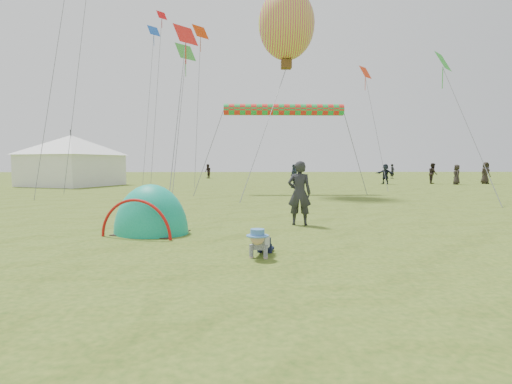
{
  "coord_description": "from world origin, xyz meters",
  "views": [
    {
      "loc": [
        0.75,
        -7.33,
        1.7
      ],
      "look_at": [
        1.05,
        2.33,
        1.0
      ],
      "focal_mm": 28.0,
      "sensor_mm": 36.0,
      "label": 1
    }
  ],
  "objects_px": {
    "crawling_toddler": "(260,242)",
    "popup_tent": "(151,233)",
    "balloon_kite": "(286,29)",
    "event_marquee": "(71,159)",
    "standing_adult": "(299,193)"
  },
  "relations": [
    {
      "from": "crawling_toddler",
      "to": "balloon_kite",
      "type": "distance_m",
      "value": 17.33
    },
    {
      "from": "crawling_toddler",
      "to": "event_marquee",
      "type": "distance_m",
      "value": 26.99
    },
    {
      "from": "standing_adult",
      "to": "event_marquee",
      "type": "relative_size",
      "value": 0.3
    },
    {
      "from": "popup_tent",
      "to": "balloon_kite",
      "type": "relative_size",
      "value": 0.56
    },
    {
      "from": "event_marquee",
      "to": "balloon_kite",
      "type": "xyz_separation_m",
      "value": [
        15.32,
        -8.56,
        6.91
      ]
    },
    {
      "from": "popup_tent",
      "to": "balloon_kite",
      "type": "distance_m",
      "value": 15.93
    },
    {
      "from": "crawling_toddler",
      "to": "event_marquee",
      "type": "bearing_deg",
      "value": 136.17
    },
    {
      "from": "event_marquee",
      "to": "standing_adult",
      "type": "bearing_deg",
      "value": -31.77
    },
    {
      "from": "crawling_toddler",
      "to": "balloon_kite",
      "type": "height_order",
      "value": "balloon_kite"
    },
    {
      "from": "crawling_toddler",
      "to": "standing_adult",
      "type": "xyz_separation_m",
      "value": [
        1.23,
        3.69,
        0.6
      ]
    },
    {
      "from": "standing_adult",
      "to": "balloon_kite",
      "type": "relative_size",
      "value": 0.42
    },
    {
      "from": "balloon_kite",
      "to": "crawling_toddler",
      "type": "bearing_deg",
      "value": -97.78
    },
    {
      "from": "crawling_toddler",
      "to": "standing_adult",
      "type": "height_order",
      "value": "standing_adult"
    },
    {
      "from": "crawling_toddler",
      "to": "popup_tent",
      "type": "height_order",
      "value": "popup_tent"
    },
    {
      "from": "crawling_toddler",
      "to": "popup_tent",
      "type": "relative_size",
      "value": 0.3
    }
  ]
}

